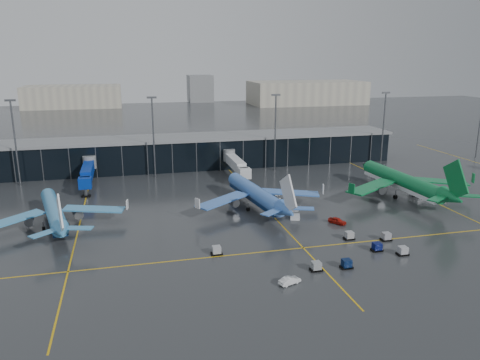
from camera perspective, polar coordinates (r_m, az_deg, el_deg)
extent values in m
plane|color=#282B2D|center=(106.61, -0.29, -5.70)|extent=(600.00, 600.00, 0.00)
cube|color=black|center=(163.98, -5.40, 3.39)|extent=(140.00, 16.00, 10.00)
cube|color=slate|center=(163.01, -5.45, 5.21)|extent=(142.00, 17.00, 0.80)
cylinder|color=#595B60|center=(154.37, -17.87, 2.08)|extent=(4.00, 4.00, 4.00)
cube|color=navy|center=(141.43, -18.17, 0.60)|extent=(3.00, 24.00, 3.00)
cylinder|color=#595B60|center=(134.97, -18.27, -1.44)|extent=(1.00, 1.00, 2.60)
cylinder|color=#595B60|center=(157.52, -1.33, 3.05)|extent=(4.00, 4.00, 4.00)
cube|color=silver|center=(144.86, -0.17, 1.68)|extent=(3.00, 24.00, 3.00)
cylinder|color=#595B60|center=(138.56, 0.57, -0.26)|extent=(1.00, 1.00, 2.60)
cylinder|color=#595B60|center=(152.43, -25.69, 3.97)|extent=(0.50, 0.50, 25.00)
cube|color=#595B60|center=(150.87, -26.23, 8.71)|extent=(3.00, 0.40, 0.60)
cylinder|color=#595B60|center=(149.36, -10.49, 5.00)|extent=(0.50, 0.50, 25.00)
cube|color=#595B60|center=(147.77, -10.72, 9.86)|extent=(3.00, 0.40, 0.60)
cylinder|color=#595B60|center=(156.79, 4.32, 5.67)|extent=(0.50, 0.50, 25.00)
cube|color=#595B60|center=(155.27, 4.41, 10.30)|extent=(3.00, 0.40, 0.60)
cylinder|color=#595B60|center=(173.36, 17.06, 5.94)|extent=(0.50, 0.50, 25.00)
cube|color=#595B60|center=(172.00, 17.38, 10.12)|extent=(3.00, 0.40, 0.60)
cylinder|color=#595B60|center=(196.80, 27.18, 5.95)|extent=(0.50, 0.50, 25.00)
cube|color=#B2AD99|center=(385.80, 8.12, 10.50)|extent=(90.00, 42.00, 18.00)
cube|color=#B2AD99|center=(379.93, -19.64, 9.58)|extent=(70.00, 38.00, 16.00)
cube|color=#B2AD99|center=(402.92, -4.88, 11.06)|extent=(20.00, 20.00, 22.00)
cube|color=gold|center=(123.41, -18.61, -3.60)|extent=(0.30, 120.00, 0.02)
cube|color=gold|center=(127.33, 1.97, -2.24)|extent=(0.30, 120.00, 0.02)
cube|color=gold|center=(145.76, 19.25, -0.87)|extent=(0.30, 120.00, 0.02)
cube|color=gold|center=(96.16, 7.71, -8.19)|extent=(220.00, 0.30, 0.02)
cube|color=black|center=(102.11, 13.14, -6.96)|extent=(2.20, 1.50, 0.36)
cube|color=gray|center=(101.83, 13.17, -6.55)|extent=(1.60, 1.50, 1.50)
cube|color=black|center=(97.70, 16.33, -8.20)|extent=(2.20, 1.50, 0.36)
cube|color=#050D46|center=(97.41, 16.37, -7.78)|extent=(1.60, 1.50, 1.50)
cube|color=black|center=(97.39, 19.19, -8.51)|extent=(2.20, 1.50, 0.36)
cube|color=#919399|center=(97.10, 19.23, -8.10)|extent=(1.60, 1.50, 1.50)
cube|color=black|center=(103.57, 17.37, -6.94)|extent=(2.20, 1.50, 0.36)
cube|color=gray|center=(103.30, 17.40, -6.54)|extent=(1.60, 1.50, 1.50)
cube|color=black|center=(86.92, 9.25, -10.74)|extent=(2.20, 1.50, 0.36)
cube|color=gray|center=(86.59, 9.27, -10.28)|extent=(1.60, 1.50, 1.50)
cube|color=black|center=(92.39, -2.87, -8.95)|extent=(2.20, 1.50, 0.36)
cube|color=#95979D|center=(92.08, -2.88, -8.51)|extent=(1.60, 1.50, 1.50)
cube|color=black|center=(88.91, 12.84, -10.32)|extent=(2.20, 1.50, 0.36)
cube|color=#041438|center=(88.59, 12.87, -9.87)|extent=(1.60, 1.50, 1.50)
cube|color=white|center=(112.45, 6.73, -4.48)|extent=(3.14, 3.75, 0.80)
cube|color=white|center=(111.84, 6.76, -3.56)|extent=(2.46, 3.21, 2.29)
imported|color=#9F140C|center=(110.44, 11.77, -4.89)|extent=(3.86, 4.46, 1.45)
imported|color=silver|center=(81.47, 6.08, -12.07)|extent=(4.25, 2.71, 1.32)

